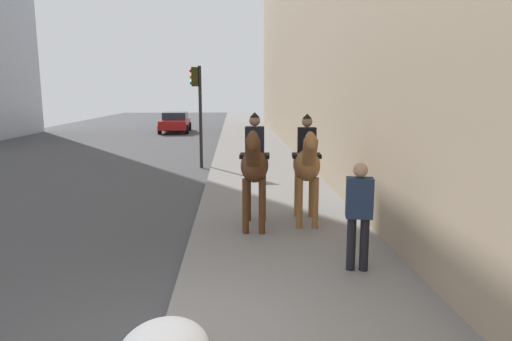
% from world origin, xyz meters
% --- Properties ---
extents(mounted_horse_near, '(2.15, 0.68, 2.36)m').
position_xyz_m(mounted_horse_near, '(4.48, -1.28, 1.45)').
color(mounted_horse_near, '#4C2B16').
rests_on(mounted_horse_near, sidewalk_slab).
extents(mounted_horse_far, '(2.15, 0.69, 2.31)m').
position_xyz_m(mounted_horse_far, '(4.79, -2.38, 1.41)').
color(mounted_horse_far, brown).
rests_on(mounted_horse_far, sidewalk_slab).
extents(pedestrian_greeting, '(0.33, 0.44, 1.70)m').
position_xyz_m(pedestrian_greeting, '(2.17, -2.78, 1.10)').
color(pedestrian_greeting, black).
rests_on(pedestrian_greeting, sidewalk_slab).
extents(car_near_lane, '(4.63, 2.17, 1.44)m').
position_xyz_m(car_near_lane, '(28.49, 3.33, 0.76)').
color(car_near_lane, maroon).
rests_on(car_near_lane, ground).
extents(traffic_light_near_curb, '(0.20, 0.44, 3.82)m').
position_xyz_m(traffic_light_near_curb, '(12.74, 0.47, 2.57)').
color(traffic_light_near_curb, black).
rests_on(traffic_light_near_curb, ground).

